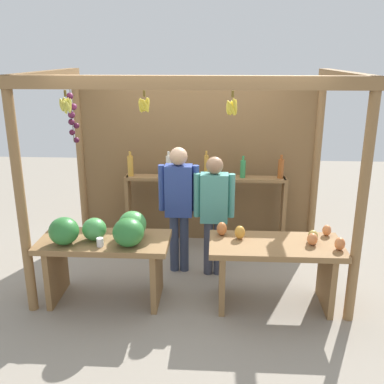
% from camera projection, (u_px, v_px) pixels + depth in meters
% --- Properties ---
extents(ground_plane, '(12.00, 12.00, 0.00)m').
position_uv_depth(ground_plane, '(193.00, 269.00, 5.49)').
color(ground_plane, gray).
rests_on(ground_plane, ground).
extents(market_stall, '(3.39, 2.07, 2.40)m').
position_uv_depth(market_stall, '(194.00, 153.00, 5.52)').
color(market_stall, olive).
rests_on(market_stall, ground).
extents(fruit_counter_left, '(1.37, 0.69, 1.01)m').
position_uv_depth(fruit_counter_left, '(106.00, 243.00, 4.61)').
color(fruit_counter_left, olive).
rests_on(fruit_counter_left, ground).
extents(fruit_counter_right, '(1.37, 0.64, 0.86)m').
position_uv_depth(fruit_counter_right, '(276.00, 258.00, 4.59)').
color(fruit_counter_right, olive).
rests_on(fruit_counter_right, ground).
extents(bottle_shelf_unit, '(2.18, 0.22, 1.36)m').
position_uv_depth(bottle_shelf_unit, '(205.00, 191.00, 5.94)').
color(bottle_shelf_unit, olive).
rests_on(bottle_shelf_unit, ground).
extents(vendor_man, '(0.48, 0.21, 1.56)m').
position_uv_depth(vendor_man, '(179.00, 199.00, 5.21)').
color(vendor_man, '#333D58').
rests_on(vendor_man, ground).
extents(vendor_woman, '(0.48, 0.20, 1.46)m').
position_uv_depth(vendor_woman, '(214.00, 207.00, 5.14)').
color(vendor_woman, '#3E4355').
rests_on(vendor_woman, ground).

